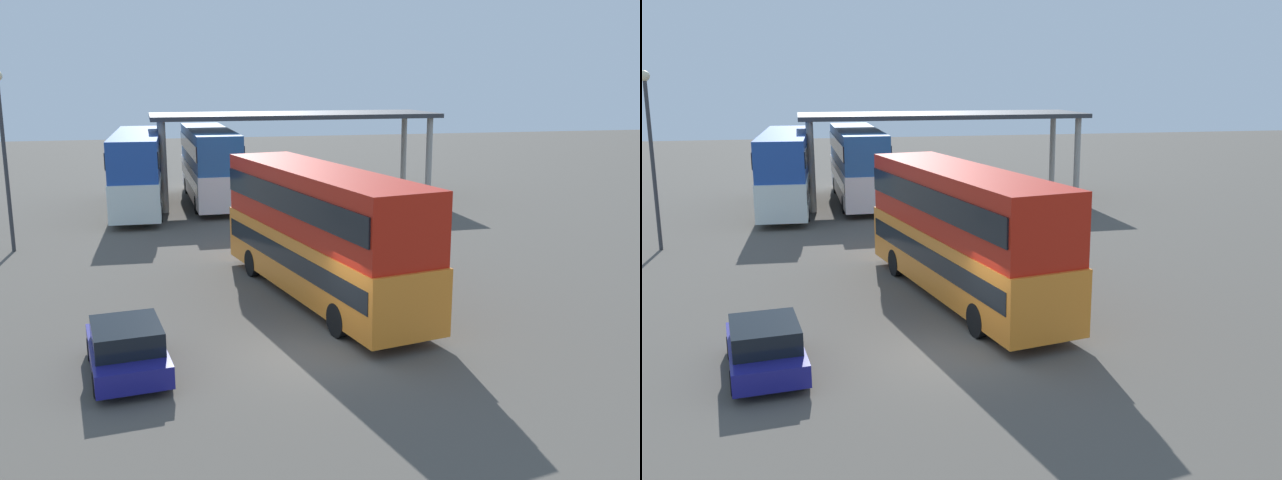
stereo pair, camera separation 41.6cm
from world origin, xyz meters
TOP-DOWN VIEW (x-y plane):
  - ground_plane at (0.00, 0.00)m, footprint 140.00×140.00m
  - double_decker_main at (1.35, 4.80)m, footprint 4.88×11.64m
  - parked_hatchback at (-4.74, -0.22)m, footprint 2.26×3.96m
  - double_decker_near_canopy at (-4.80, 22.64)m, footprint 2.80×11.57m
  - double_decker_mid_row at (-0.77, 24.43)m, footprint 2.85×11.66m
  - depot_canopy at (4.20, 23.87)m, footprint 16.64×5.70m
  - lamppost_tall at (-9.93, 14.11)m, footprint 0.44×0.44m

SIDE VIEW (x-z plane):
  - ground_plane at x=0.00m, z-range 0.00..0.00m
  - parked_hatchback at x=-4.74m, z-range 0.00..1.35m
  - double_decker_near_canopy at x=-4.80m, z-range 0.21..4.49m
  - double_decker_mid_row at x=-0.77m, z-range 0.21..4.52m
  - double_decker_main at x=1.35m, z-range 0.21..4.57m
  - lamppost_tall at x=-9.93m, z-range 1.00..8.53m
  - depot_canopy at x=4.20m, z-range 2.20..7.39m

